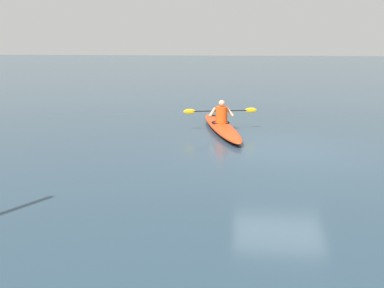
{
  "coord_description": "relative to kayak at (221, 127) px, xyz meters",
  "views": [
    {
      "loc": [
        1.1,
        11.73,
        2.89
      ],
      "look_at": [
        2.21,
        2.33,
        0.65
      ],
      "focal_mm": 40.77,
      "sensor_mm": 36.0,
      "label": 1
    }
  ],
  "objects": [
    {
      "name": "kayak",
      "position": [
        0.0,
        0.0,
        0.0
      ],
      "size": [
        1.89,
        5.03,
        0.27
      ],
      "color": "red",
      "rests_on": "ground"
    },
    {
      "name": "ground_plane",
      "position": [
        -1.79,
        2.4,
        -0.14
      ],
      "size": [
        160.0,
        160.0,
        0.0
      ],
      "primitive_type": "plane",
      "color": "#233847"
    },
    {
      "name": "kayaker",
      "position": [
        0.0,
        -0.02,
        0.45
      ],
      "size": [
        2.41,
        0.71,
        0.75
      ],
      "color": "#E04C14",
      "rests_on": "kayak"
    }
  ]
}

